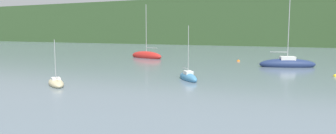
{
  "coord_description": "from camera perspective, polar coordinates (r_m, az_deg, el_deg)",
  "views": [
    {
      "loc": [
        11.26,
        23.69,
        5.04
      ],
      "look_at": [
        0.0,
        47.41,
        2.04
      ],
      "focal_mm": 33.73,
      "sensor_mm": 36.0,
      "label": 1
    }
  ],
  "objects": [
    {
      "name": "sailboat_far_7",
      "position": [
        47.6,
        20.74,
        0.54
      ],
      "size": [
        8.02,
        4.71,
        11.94
      ],
      "rotation": [
        0.0,
        0.0,
        0.34
      ],
      "color": "navy",
      "rests_on": "ground_plane"
    },
    {
      "name": "sailboat_mid_0",
      "position": [
        32.74,
        3.67,
        -1.87
      ],
      "size": [
        3.59,
        3.81,
        5.87
      ],
      "rotation": [
        0.0,
        0.0,
        5.45
      ],
      "color": "teal",
      "rests_on": "ground_plane"
    },
    {
      "name": "sailboat_mid_9",
      "position": [
        31.3,
        -19.58,
        -2.74
      ],
      "size": [
        4.03,
        3.45,
        4.49
      ],
      "rotation": [
        0.0,
        0.0,
        2.5
      ],
      "color": "#CCBC8E",
      "rests_on": "ground_plane"
    },
    {
      "name": "mooring_buoy_far",
      "position": [
        39.91,
        28.02,
        -1.51
      ],
      "size": [
        0.53,
        0.53,
        0.53
      ],
      "primitive_type": "sphere",
      "color": "yellow",
      "rests_on": "ground_plane"
    },
    {
      "name": "mooring_buoy_mid",
      "position": [
        54.15,
        12.59,
        1.01
      ],
      "size": [
        0.53,
        0.53,
        0.53
      ],
      "primitive_type": "sphere",
      "color": "orange",
      "rests_on": "ground_plane"
    },
    {
      "name": "sailboat_far_1",
      "position": [
        59.58,
        -3.93,
        2.03
      ],
      "size": [
        7.94,
        4.36,
        10.44
      ],
      "rotation": [
        0.0,
        0.0,
        2.83
      ],
      "color": "red",
      "rests_on": "ground_plane"
    },
    {
      "name": "wooded_hillside",
      "position": [
        149.88,
        22.72,
        6.81
      ],
      "size": [
        352.0,
        74.04,
        40.67
      ],
      "color": "#38562D",
      "rests_on": "ground_plane"
    }
  ]
}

